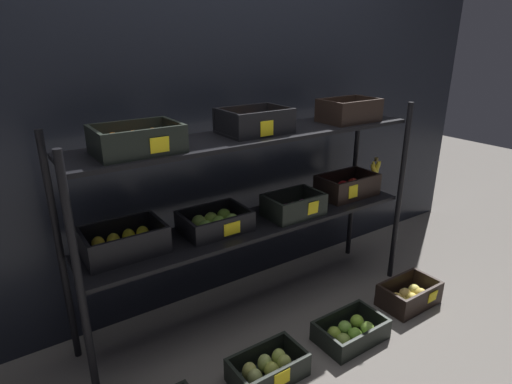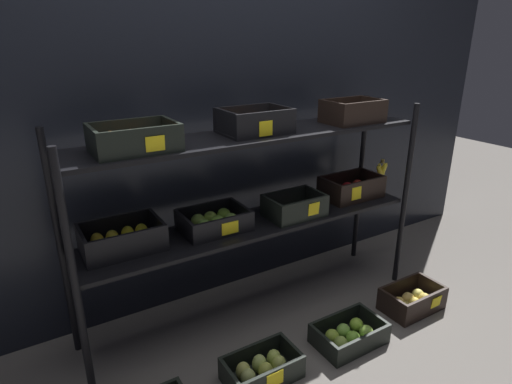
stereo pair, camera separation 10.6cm
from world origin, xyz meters
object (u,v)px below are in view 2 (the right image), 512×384
(crate_ground_apple_green, at_px, (349,335))
(display_rack, at_px, (254,182))
(crate_ground_right_apple_gold, at_px, (412,301))
(crate_ground_pear, at_px, (262,369))

(crate_ground_apple_green, bearing_deg, display_rack, 119.66)
(crate_ground_apple_green, distance_m, crate_ground_right_apple_gold, 0.51)
(display_rack, height_order, crate_ground_pear, display_rack)
(crate_ground_right_apple_gold, bearing_deg, crate_ground_apple_green, -176.91)
(crate_ground_pear, height_order, crate_ground_right_apple_gold, crate_ground_right_apple_gold)
(display_rack, xyz_separation_m, crate_ground_apple_green, (0.28, -0.48, -0.73))
(crate_ground_pear, bearing_deg, display_rack, 62.92)
(display_rack, bearing_deg, crate_ground_apple_green, -60.34)
(crate_ground_pear, relative_size, crate_ground_right_apple_gold, 1.00)
(crate_ground_pear, bearing_deg, crate_ground_right_apple_gold, 0.27)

